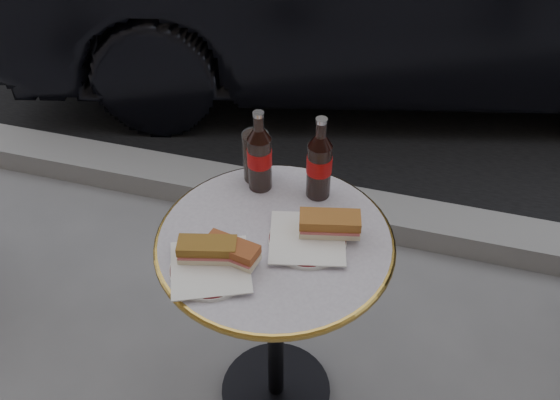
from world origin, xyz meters
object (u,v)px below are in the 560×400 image
(bistro_table, at_px, (275,325))
(cola_bottle_left, at_px, (259,151))
(cola_glass, at_px, (256,156))
(plate_left, at_px, (211,269))
(cola_bottle_right, at_px, (320,158))
(plate_right, at_px, (307,240))

(bistro_table, height_order, cola_bottle_left, cola_bottle_left)
(cola_bottle_left, bearing_deg, cola_glass, 123.05)
(plate_left, relative_size, cola_bottle_right, 0.80)
(plate_left, relative_size, cola_glass, 1.31)
(bistro_table, distance_m, cola_bottle_right, 0.53)
(bistro_table, relative_size, plate_right, 3.64)
(bistro_table, distance_m, plate_left, 0.42)
(plate_right, xyz_separation_m, cola_glass, (-0.20, 0.21, 0.07))
(bistro_table, bearing_deg, plate_left, -128.27)
(bistro_table, bearing_deg, cola_bottle_right, 71.35)
(bistro_table, relative_size, cola_bottle_left, 2.96)
(cola_glass, bearing_deg, cola_bottle_right, -6.76)
(plate_right, bearing_deg, bistro_table, -173.18)
(bistro_table, xyz_separation_m, plate_right, (0.08, 0.01, 0.37))
(bistro_table, height_order, cola_bottle_right, cola_bottle_right)
(cola_bottle_left, bearing_deg, bistro_table, -62.85)
(cola_bottle_right, bearing_deg, plate_right, -84.94)
(plate_left, relative_size, cola_bottle_left, 0.81)
(plate_left, xyz_separation_m, cola_glass, (0.00, 0.37, 0.07))
(plate_right, relative_size, cola_glass, 1.31)
(plate_left, xyz_separation_m, cola_bottle_right, (0.19, 0.35, 0.12))
(plate_left, xyz_separation_m, cola_bottle_left, (0.02, 0.34, 0.12))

